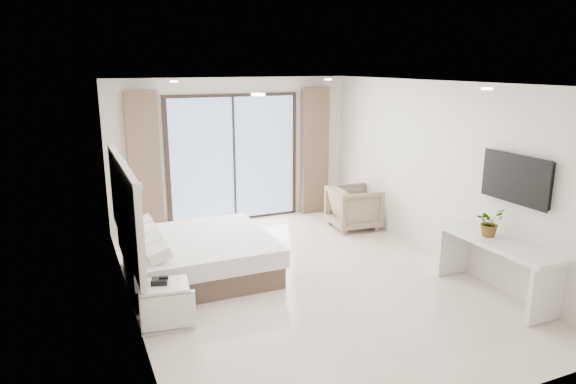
% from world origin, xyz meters
% --- Properties ---
extents(ground, '(6.20, 6.20, 0.00)m').
position_xyz_m(ground, '(0.00, 0.00, 0.00)').
color(ground, beige).
rests_on(ground, ground).
extents(room_shell, '(4.62, 6.22, 2.72)m').
position_xyz_m(room_shell, '(-0.20, 0.80, 1.58)').
color(room_shell, silver).
rests_on(room_shell, ground).
extents(bed, '(1.99, 1.89, 0.69)m').
position_xyz_m(bed, '(-1.32, 0.72, 0.29)').
color(bed, brown).
rests_on(bed, ground).
extents(nightstand, '(0.61, 0.53, 0.50)m').
position_xyz_m(nightstand, '(-2.01, -0.53, 0.25)').
color(nightstand, white).
rests_on(nightstand, ground).
extents(phone, '(0.21, 0.19, 0.06)m').
position_xyz_m(phone, '(-2.05, -0.51, 0.54)').
color(phone, black).
rests_on(phone, nightstand).
extents(console_desk, '(0.54, 1.73, 0.77)m').
position_xyz_m(console_desk, '(2.04, -1.47, 0.57)').
color(console_desk, white).
rests_on(console_desk, ground).
extents(plant, '(0.38, 0.41, 0.29)m').
position_xyz_m(plant, '(2.04, -1.31, 0.92)').
color(plant, '#33662D').
rests_on(plant, console_desk).
extents(armchair, '(0.84, 0.89, 0.84)m').
position_xyz_m(armchair, '(1.85, 1.73, 0.42)').
color(armchair, '#8E825D').
rests_on(armchair, ground).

